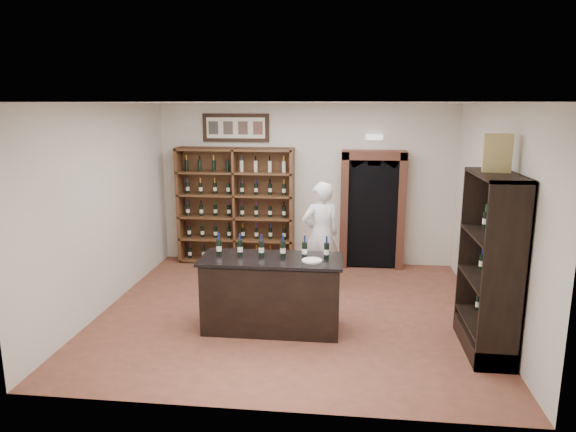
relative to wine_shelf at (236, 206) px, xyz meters
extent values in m
plane|color=brown|center=(1.30, -2.33, -1.10)|extent=(5.50, 5.50, 0.00)
plane|color=white|center=(1.30, -2.33, 1.90)|extent=(5.50, 5.50, 0.00)
cube|color=beige|center=(1.30, 0.17, 0.40)|extent=(5.50, 0.04, 3.00)
cube|color=beige|center=(-1.45, -2.33, 0.40)|extent=(0.04, 5.00, 3.00)
cube|color=beige|center=(4.05, -2.33, 0.40)|extent=(0.04, 5.00, 3.00)
cube|color=#59321E|center=(0.00, 0.14, 0.00)|extent=(2.20, 0.02, 2.20)
cube|color=#59321E|center=(-1.07, -0.04, 0.00)|extent=(0.06, 0.38, 2.20)
cube|color=#59321E|center=(1.07, -0.04, 0.00)|extent=(0.06, 0.38, 2.20)
cube|color=#59321E|center=(0.00, -0.04, 0.00)|extent=(0.04, 0.38, 2.20)
cube|color=#59321E|center=(0.00, -0.04, -1.06)|extent=(2.18, 0.38, 0.04)
cube|color=#59321E|center=(0.00, -0.04, -0.64)|extent=(2.18, 0.38, 0.04)
cube|color=#59321E|center=(0.00, -0.04, -0.21)|extent=(2.18, 0.38, 0.03)
cube|color=#59321E|center=(0.00, -0.04, 0.21)|extent=(2.18, 0.38, 0.04)
cube|color=#59321E|center=(0.00, -0.04, 0.64)|extent=(2.18, 0.38, 0.04)
cube|color=#59321E|center=(0.00, -0.04, 1.06)|extent=(2.18, 0.38, 0.04)
cube|color=black|center=(0.00, 0.14, 1.45)|extent=(1.25, 0.04, 0.52)
cube|color=black|center=(2.55, 0.00, -0.04)|extent=(0.97, 0.29, 2.05)
cube|color=#98523B|center=(2.04, -0.02, -0.02)|extent=(0.14, 0.35, 2.15)
cube|color=#98523B|center=(3.06, -0.02, -0.02)|extent=(0.14, 0.35, 2.15)
cube|color=#98523B|center=(2.55, -0.02, 0.99)|extent=(1.15, 0.35, 0.16)
cube|color=white|center=(2.55, 0.09, 1.30)|extent=(0.30, 0.10, 0.10)
cube|color=black|center=(1.10, -2.93, -0.63)|extent=(1.80, 0.70, 0.94)
cube|color=black|center=(1.10, -2.93, -0.12)|extent=(1.88, 0.78, 0.04)
cylinder|color=black|center=(0.38, -2.87, 0.01)|extent=(0.07, 0.07, 0.21)
cylinder|color=silver|center=(0.38, -2.87, -0.01)|extent=(0.07, 0.07, 0.07)
cylinder|color=navy|center=(0.38, -2.87, 0.16)|extent=(0.03, 0.03, 0.09)
cylinder|color=black|center=(0.67, -2.87, 0.01)|extent=(0.07, 0.07, 0.21)
cylinder|color=silver|center=(0.67, -2.87, -0.01)|extent=(0.07, 0.07, 0.07)
cylinder|color=navy|center=(0.67, -2.87, 0.16)|extent=(0.03, 0.03, 0.09)
cylinder|color=black|center=(0.96, -2.87, 0.01)|extent=(0.07, 0.07, 0.21)
cylinder|color=silver|center=(0.96, -2.87, -0.01)|extent=(0.07, 0.07, 0.07)
cylinder|color=navy|center=(0.96, -2.87, 0.16)|extent=(0.03, 0.03, 0.09)
cylinder|color=black|center=(1.24, -2.87, 0.01)|extent=(0.07, 0.07, 0.21)
cylinder|color=silver|center=(1.24, -2.87, -0.01)|extent=(0.07, 0.07, 0.07)
cylinder|color=navy|center=(1.24, -2.87, 0.16)|extent=(0.03, 0.03, 0.09)
cylinder|color=black|center=(1.53, -2.87, 0.01)|extent=(0.07, 0.07, 0.21)
cylinder|color=silver|center=(1.53, -2.87, -0.01)|extent=(0.07, 0.07, 0.07)
cylinder|color=navy|center=(1.53, -2.87, 0.16)|extent=(0.03, 0.03, 0.09)
cylinder|color=black|center=(1.82, -2.87, 0.01)|extent=(0.07, 0.07, 0.21)
cylinder|color=silver|center=(1.82, -2.87, -0.01)|extent=(0.07, 0.07, 0.07)
cylinder|color=navy|center=(1.82, -2.87, 0.16)|extent=(0.03, 0.03, 0.09)
cube|color=black|center=(4.02, -3.23, 0.00)|extent=(0.02, 1.20, 2.20)
cube|color=black|center=(3.79, -3.81, 0.00)|extent=(0.48, 0.04, 2.20)
cube|color=black|center=(3.79, -2.65, 0.00)|extent=(0.48, 0.04, 2.20)
cube|color=black|center=(3.79, -3.23, 1.08)|extent=(0.48, 1.20, 0.04)
cube|color=black|center=(3.79, -3.23, -0.98)|extent=(0.48, 1.20, 0.24)
cube|color=black|center=(3.79, -3.23, -0.75)|extent=(0.48, 1.16, 0.03)
cube|color=black|center=(3.79, -3.23, -0.20)|extent=(0.48, 1.16, 0.03)
cube|color=black|center=(3.79, -3.23, 0.35)|extent=(0.48, 1.16, 0.03)
imported|color=white|center=(1.66, -1.19, -0.22)|extent=(0.76, 0.65, 1.76)
cylinder|color=silver|center=(1.64, -3.02, -0.09)|extent=(0.26, 0.26, 0.02)
cube|color=tan|center=(3.80, -3.13, 1.32)|extent=(0.33, 0.18, 0.45)
camera|label=1|loc=(2.04, -9.34, 1.88)|focal=32.00mm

